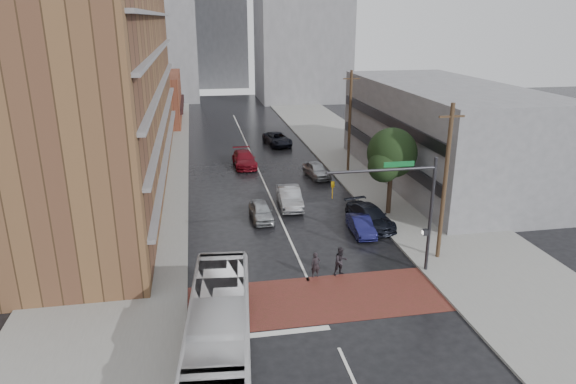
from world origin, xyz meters
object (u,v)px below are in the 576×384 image
pedestrian_b (341,261)px  car_parked_far (317,170)px  transit_bus (219,331)px  car_parked_mid (370,216)px  suv_travel (277,139)px  car_travel_a (261,211)px  car_travel_c (244,159)px  car_travel_b (290,197)px  car_parked_near (361,226)px  pedestrian_a (316,265)px

pedestrian_b → car_parked_far: size_ratio=0.41×
transit_bus → car_parked_mid: 18.33m
car_parked_mid → car_parked_far: size_ratio=1.20×
suv_travel → car_parked_mid: suv_travel is taller
car_travel_a → car_travel_c: (0.22, 15.11, 0.10)m
suv_travel → car_parked_mid: size_ratio=1.05×
car_parked_mid → pedestrian_b: bearing=-131.8°
car_travel_b → car_parked_near: 7.53m
car_travel_c → suv_travel: 9.99m
car_travel_a → car_parked_mid: 8.22m
transit_bus → car_travel_c: (4.26, 31.81, -0.80)m
pedestrian_b → car_travel_a: size_ratio=0.45×
car_parked_near → suv_travel: bearing=95.2°
pedestrian_b → car_travel_c: bearing=81.5°
transit_bus → pedestrian_a: (6.02, 7.01, -0.79)m
pedestrian_b → transit_bus: bearing=-153.3°
car_parked_near → car_parked_far: size_ratio=0.89×
car_travel_b → car_travel_a: bearing=-135.7°
transit_bus → pedestrian_a: bearing=54.6°
car_parked_near → car_parked_mid: bearing=51.6°
transit_bus → car_parked_near: 16.64m
pedestrian_a → pedestrian_b: 1.55m
suv_travel → pedestrian_a: bearing=-104.4°
transit_bus → car_travel_b: (6.68, 19.07, -0.76)m
suv_travel → car_parked_far: suv_travel is taller
car_travel_a → car_travel_c: size_ratio=0.74×
car_travel_c → car_parked_near: (6.44, -19.09, -0.15)m
car_travel_b → pedestrian_b: bearing=-83.4°
pedestrian_b → suv_travel: size_ratio=0.33×
transit_bus → car_parked_far: size_ratio=2.63×
pedestrian_a → car_travel_a: (-1.99, 9.69, -0.11)m
suv_travel → pedestrian_b: bearing=-101.8°
car_travel_a → car_travel_b: bearing=40.2°
car_travel_c → transit_bus: bearing=-99.2°
transit_bus → pedestrian_b: size_ratio=6.36×
pedestrian_b → car_travel_c: pedestrian_b is taller
pedestrian_a → car_travel_a: bearing=96.5°
pedestrian_a → car_parked_mid: bearing=45.4°
pedestrian_b → car_parked_far: 19.98m
car_parked_mid → transit_bus: bearing=-140.7°
car_travel_c → car_parked_far: car_travel_c is taller
car_travel_a → car_parked_near: size_ratio=1.04×
car_travel_b → suv_travel: bearing=85.9°
pedestrian_a → suv_travel: (3.13, 33.51, -0.04)m
car_parked_near → car_parked_far: car_parked_far is taller
car_travel_a → suv_travel: 24.36m
car_travel_a → car_parked_far: size_ratio=0.93×
car_travel_a → car_travel_c: 15.11m
car_travel_a → transit_bus: bearing=-105.3°
car_travel_a → car_travel_b: size_ratio=0.80×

